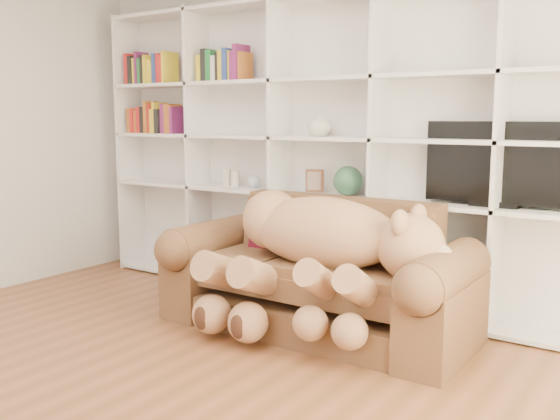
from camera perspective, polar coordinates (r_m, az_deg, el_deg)
The scene contains 13 objects.
floor at distance 3.42m, azimuth -16.44°, elevation -17.20°, with size 5.00×5.00×0.00m, color brown.
wall_back at distance 5.05m, azimuth 5.46°, elevation 7.17°, with size 5.00×0.02×2.70m, color white.
bookshelf at distance 5.05m, azimuth 2.29°, elevation 6.70°, with size 4.43×0.35×2.40m.
sofa at distance 4.35m, azimuth 3.49°, elevation -6.55°, with size 2.12×0.92×0.89m.
teddy_bear at distance 4.08m, azimuth 3.42°, elevation -3.43°, with size 1.59×0.87×0.92m.
throw_pillow at distance 4.64m, azimuth -0.31°, elevation -1.68°, with size 0.38×0.12×0.38m, color #5C0F18.
tv at distance 4.44m, azimuth 19.30°, elevation 3.91°, with size 0.97×0.18×0.57m.
picture_frame at distance 4.95m, azimuth 3.19°, elevation 2.70°, with size 0.14×0.03×0.18m, color #59321E.
green_vase at distance 4.81m, azimuth 6.24°, elevation 2.66°, with size 0.23×0.23×0.23m, color #2E593E.
figurine_tall at distance 5.47m, azimuth -4.90°, elevation 2.99°, with size 0.08×0.08×0.15m, color beige.
figurine_short at distance 5.41m, azimuth -4.15°, elevation 2.83°, with size 0.08×0.08×0.13m, color beige.
snow_globe at distance 5.29m, azimuth -2.34°, elevation 2.61°, with size 0.10×0.10×0.10m, color silver.
shelf_vase at distance 4.91m, azimuth 3.58°, elevation 7.90°, with size 0.19×0.19×0.20m, color silver.
Camera 1 is at (2.42, -1.93, 1.46)m, focal length 40.00 mm.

